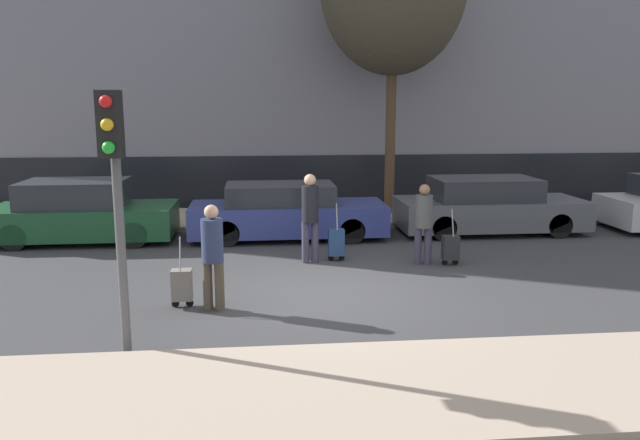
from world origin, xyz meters
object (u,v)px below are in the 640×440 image
object	(u,v)px
trolley_center	(336,242)
pedestrian_right	(424,219)
parked_car_1	(286,213)
pedestrian_left	(212,251)
trolley_left	(182,285)
pedestrian_center	(310,212)
parked_car_0	(81,213)
traffic_light	(114,170)
parked_car_2	(488,207)
trolley_right	(451,248)

from	to	relation	value
trolley_center	pedestrian_right	bearing A→B (deg)	-14.42
parked_car_1	pedestrian_left	size ratio (longest dim) A/B	2.76
trolley_left	pedestrian_center	size ratio (longest dim) A/B	0.64
parked_car_0	traffic_light	world-z (taller)	traffic_light
trolley_center	pedestrian_right	distance (m)	1.84
parked_car_0	pedestrian_right	size ratio (longest dim) A/B	2.57
parked_car_2	pedestrian_right	world-z (taller)	pedestrian_right
parked_car_0	trolley_right	distance (m)	8.50
trolley_right	traffic_light	xyz separation A→B (m)	(-5.57, -4.05, 2.06)
trolley_right	parked_car_0	bearing A→B (deg)	159.33
traffic_light	parked_car_0	bearing A→B (deg)	108.67
parked_car_2	trolley_center	xyz separation A→B (m)	(-4.15, -2.48, -0.26)
parked_car_1	pedestrian_center	world-z (taller)	pedestrian_center
parked_car_2	trolley_left	distance (m)	8.68
parked_car_1	pedestrian_center	bearing A→B (deg)	-80.99
parked_car_0	trolley_center	distance (m)	6.21
parked_car_1	pedestrian_right	xyz separation A→B (m)	(2.62, -2.73, 0.29)
parked_car_1	pedestrian_right	distance (m)	3.80
trolley_center	traffic_light	xyz separation A→B (m)	(-3.33, -4.62, 2.02)
parked_car_1	parked_car_2	xyz separation A→B (m)	(5.07, 0.19, 0.02)
pedestrian_center	trolley_right	world-z (taller)	pedestrian_center
pedestrian_left	pedestrian_center	bearing A→B (deg)	78.66
pedestrian_center	trolley_center	distance (m)	0.85
parked_car_0	pedestrian_left	bearing A→B (deg)	-57.35
parked_car_1	traffic_light	xyz separation A→B (m)	(-2.41, -6.91, 1.79)
trolley_left	traffic_light	size ratio (longest dim) A/B	0.34
pedestrian_left	trolley_left	xyz separation A→B (m)	(-0.51, 0.19, -0.59)
parked_car_2	pedestrian_left	xyz separation A→B (m)	(-6.45, -5.36, 0.30)
pedestrian_left	pedestrian_center	world-z (taller)	pedestrian_center
pedestrian_left	pedestrian_right	distance (m)	4.69
parked_car_2	pedestrian_center	size ratio (longest dim) A/B	2.53
trolley_center	trolley_right	bearing A→B (deg)	-14.20
trolley_right	pedestrian_left	bearing A→B (deg)	-153.02
parked_car_2	pedestrian_right	distance (m)	3.81
parked_car_2	pedestrian_right	size ratio (longest dim) A/B	2.83
parked_car_1	pedestrian_center	distance (m)	2.43
parked_car_1	trolley_left	xyz separation A→B (m)	(-1.90, -4.98, -0.26)
parked_car_1	pedestrian_left	world-z (taller)	pedestrian_left
parked_car_0	trolley_center	bearing A→B (deg)	-23.07
parked_car_0	pedestrian_left	size ratio (longest dim) A/B	2.49
parked_car_1	pedestrian_left	bearing A→B (deg)	-105.00
parked_car_0	trolley_left	bearing A→B (deg)	-60.55
parked_car_0	traffic_light	size ratio (longest dim) A/B	1.24
parked_car_2	trolley_right	world-z (taller)	parked_car_2
parked_car_0	trolley_left	world-z (taller)	parked_car_0
pedestrian_center	pedestrian_left	bearing A→B (deg)	50.23
trolley_left	pedestrian_right	distance (m)	5.08
trolley_center	trolley_left	bearing A→B (deg)	-136.40
traffic_light	parked_car_2	bearing A→B (deg)	43.49
pedestrian_center	trolley_center	xyz separation A→B (m)	(0.55, 0.07, -0.65)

